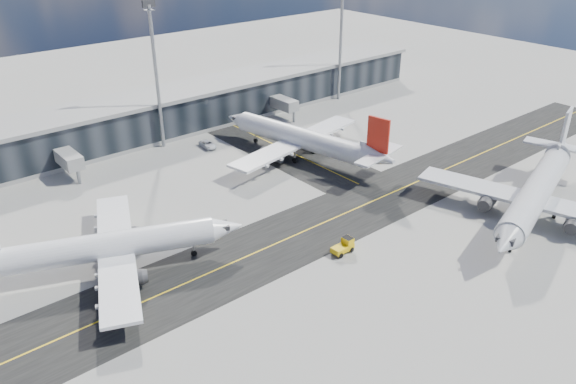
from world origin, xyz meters
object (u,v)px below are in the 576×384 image
at_px(airliner_af, 103,247).
at_px(airliner_near, 537,191).
at_px(service_van, 208,145).
at_px(airliner_redtail, 303,139).
at_px(baggage_tug, 344,246).

relative_size(airliner_af, airliner_near, 0.86).
bearing_deg(airliner_af, service_van, 151.97).
height_order(airliner_redtail, baggage_tug, airliner_redtail).
height_order(airliner_af, baggage_tug, airliner_af).
bearing_deg(service_van, airliner_redtail, -49.31).
distance_m(airliner_af, baggage_tug, 32.89).
bearing_deg(airliner_near, airliner_redtail, 2.02).
distance_m(baggage_tug, service_van, 45.96).
height_order(airliner_af, airliner_near, airliner_near).
height_order(airliner_near, service_van, airliner_near).
bearing_deg(airliner_redtail, airliner_near, -82.79).
bearing_deg(service_van, airliner_af, -134.95).
height_order(airliner_near, baggage_tug, airliner_near).
xyz_separation_m(airliner_near, service_van, (-24.98, 56.91, -3.51)).
bearing_deg(airliner_redtail, baggage_tug, -132.36).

